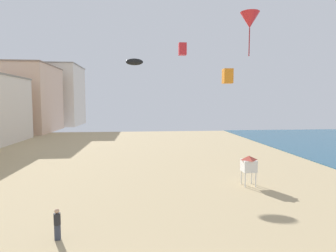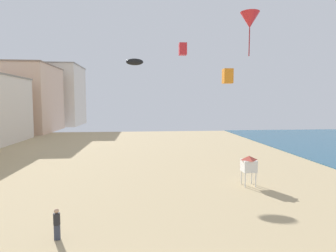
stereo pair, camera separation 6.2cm
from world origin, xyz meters
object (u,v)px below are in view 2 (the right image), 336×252
at_px(kite_red_box, 183,49).
at_px(lifeguard_stand, 249,164).
at_px(kite_red_delta, 250,20).
at_px(kite_flyer, 57,222).
at_px(kite_orange_box, 228,76).
at_px(kite_black_parafoil, 135,62).

bearing_deg(kite_red_box, lifeguard_stand, -81.16).
xyz_separation_m(kite_red_delta, kite_red_box, (-2.77, 18.62, 1.05)).
bearing_deg(kite_flyer, kite_red_delta, -32.33).
height_order(kite_orange_box, kite_red_box, kite_red_box).
height_order(kite_flyer, kite_red_box, kite_red_box).
distance_m(lifeguard_stand, kite_red_box, 22.97).
relative_size(lifeguard_stand, kite_red_box, 1.49).
bearing_deg(kite_orange_box, lifeguard_stand, -54.21).
bearing_deg(kite_red_delta, kite_black_parafoil, 128.29).
bearing_deg(kite_flyer, lifeguard_stand, -33.14).
bearing_deg(kite_flyer, kite_orange_box, -24.53).
xyz_separation_m(kite_flyer, kite_red_delta, (13.16, 8.38, 12.75)).
height_order(kite_black_parafoil, kite_orange_box, kite_black_parafoil).
distance_m(kite_red_delta, kite_orange_box, 4.84).
bearing_deg(kite_red_delta, kite_orange_box, 125.20).
relative_size(kite_flyer, kite_red_delta, 0.47).
bearing_deg(kite_red_delta, kite_red_box, 98.47).
height_order(kite_red_delta, kite_black_parafoil, kite_red_delta).
height_order(kite_black_parafoil, kite_red_box, kite_red_box).
height_order(kite_flyer, kite_orange_box, kite_orange_box).
distance_m(lifeguard_stand, kite_black_parafoil, 18.66).
distance_m(kite_black_parafoil, kite_orange_box, 13.61).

